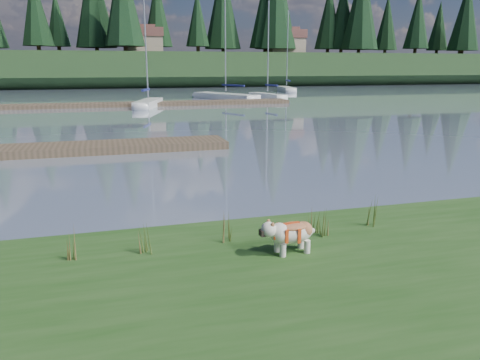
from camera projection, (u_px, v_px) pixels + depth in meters
name	position (u px, v px, depth m)	size (l,w,h in m)	color
ground	(113.00, 106.00, 38.18)	(200.00, 200.00, 0.00)	#7E8CA5
ridge	(106.00, 70.00, 77.71)	(200.00, 20.00, 5.00)	#1C3218
bulldog	(291.00, 232.00, 7.43)	(0.94, 0.44, 0.56)	silver
dock_near	(15.00, 151.00, 17.47)	(16.00, 2.00, 0.30)	#4C3D2C
dock_far	(138.00, 104.00, 38.68)	(26.00, 2.20, 0.30)	#4C3D2C
sailboat_bg_2	(150.00, 102.00, 38.26)	(3.16, 6.63, 9.99)	white
sailboat_bg_3	(220.00, 96.00, 46.79)	(5.68, 8.97, 13.29)	white
sailboat_bg_4	(265.00, 96.00, 46.61)	(2.45, 6.32, 9.35)	white
sailboat_bg_5	(286.00, 89.00, 60.76)	(2.59, 7.07, 10.04)	white
weed_0	(142.00, 238.00, 7.42)	(0.17, 0.14, 0.63)	#475B23
weed_1	(227.00, 228.00, 7.98)	(0.17, 0.14, 0.53)	#475B23
weed_2	(324.00, 223.00, 8.22)	(0.17, 0.14, 0.53)	#475B23
weed_3	(70.00, 245.00, 7.15)	(0.17, 0.14, 0.58)	#475B23
weed_4	(315.00, 222.00, 8.30)	(0.17, 0.14, 0.50)	#475B23
weed_5	(374.00, 212.00, 8.70)	(0.17, 0.14, 0.65)	#475B23
mud_lip	(152.00, 243.00, 8.67)	(60.00, 0.50, 0.14)	#33281C
conifer_3	(35.00, 9.00, 71.89)	(4.84, 4.84, 12.25)	#382619
conifer_5	(197.00, 18.00, 76.95)	(3.96, 3.96, 10.35)	#382619
conifer_7	(343.00, 15.00, 84.81)	(5.28, 5.28, 13.20)	#382619
conifer_8	(418.00, 19.00, 84.73)	(4.62, 4.62, 11.77)	#382619
conifer_9	(466.00, 14.00, 90.70)	(5.94, 5.94, 14.62)	#382619
house_1	(143.00, 40.00, 76.31)	(6.30, 5.30, 4.65)	gray
house_2	(284.00, 41.00, 80.89)	(6.30, 5.30, 4.65)	gray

